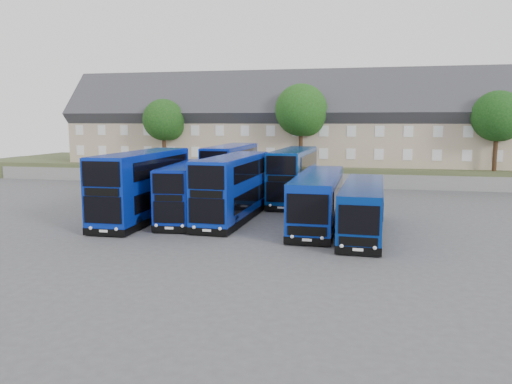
# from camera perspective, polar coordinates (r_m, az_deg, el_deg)

# --- Properties ---
(ground) EXTENTS (120.00, 120.00, 0.00)m
(ground) POSITION_cam_1_polar(r_m,az_deg,el_deg) (31.99, -4.26, -4.68)
(ground) COLOR #49494E
(ground) RESTS_ON ground
(retaining_wall) EXTENTS (70.00, 0.40, 1.50)m
(retaining_wall) POSITION_cam_1_polar(r_m,az_deg,el_deg) (55.00, 2.82, 1.48)
(retaining_wall) COLOR slate
(retaining_wall) RESTS_ON ground
(earth_bank) EXTENTS (80.00, 20.00, 2.00)m
(earth_bank) POSITION_cam_1_polar(r_m,az_deg,el_deg) (64.81, 4.27, 2.69)
(earth_bank) COLOR #444C2B
(earth_bank) RESTS_ON ground
(terrace_row) EXTENTS (60.00, 10.40, 11.20)m
(terrace_row) POSITION_cam_1_polar(r_m,az_deg,el_deg) (60.20, 6.65, 7.58)
(terrace_row) COLOR tan
(terrace_row) RESTS_ON earth_bank
(dd_front_left) EXTENTS (2.99, 12.22, 4.84)m
(dd_front_left) POSITION_cam_1_polar(r_m,az_deg,el_deg) (37.02, -12.76, 0.62)
(dd_front_left) COLOR #08249F
(dd_front_left) RESTS_ON ground
(dd_front_mid) EXTENTS (3.30, 10.21, 3.99)m
(dd_front_mid) POSITION_cam_1_polar(r_m,az_deg,el_deg) (36.37, -7.77, -0.06)
(dd_front_mid) COLOR #081F96
(dd_front_mid) RESTS_ON ground
(dd_front_right) EXTENTS (3.01, 11.57, 4.57)m
(dd_front_right) POSITION_cam_1_polar(r_m,az_deg,el_deg) (35.94, -2.62, 0.38)
(dd_front_right) COLOR #0927A5
(dd_front_right) RESTS_ON ground
(dd_rear_left) EXTENTS (2.87, 11.97, 4.74)m
(dd_rear_left) POSITION_cam_1_polar(r_m,az_deg,el_deg) (48.07, -2.85, 2.43)
(dd_rear_left) COLOR #08239D
(dd_rear_left) RESTS_ON ground
(dd_rear_right) EXTENTS (3.02, 11.63, 4.59)m
(dd_rear_right) POSITION_cam_1_polar(r_m,az_deg,el_deg) (44.18, 4.31, 1.82)
(dd_rear_right) COLOR navy
(dd_rear_right) RESTS_ON ground
(coach_east_a) EXTENTS (2.77, 12.84, 3.50)m
(coach_east_a) POSITION_cam_1_polar(r_m,az_deg,el_deg) (34.46, 7.11, -0.89)
(coach_east_a) COLOR #0829A2
(coach_east_a) RESTS_ON ground
(coach_east_b) EXTENTS (2.82, 11.71, 3.18)m
(coach_east_b) POSITION_cam_1_polar(r_m,az_deg,el_deg) (32.20, 12.09, -1.93)
(coach_east_b) COLOR navy
(coach_east_b) RESTS_ON ground
(tree_west) EXTENTS (4.80, 4.80, 7.65)m
(tree_west) POSITION_cam_1_polar(r_m,az_deg,el_deg) (59.53, -10.36, 7.94)
(tree_west) COLOR #382314
(tree_west) RESTS_ON earth_bank
(tree_mid) EXTENTS (5.76, 5.76, 9.18)m
(tree_mid) POSITION_cam_1_polar(r_m,az_deg,el_deg) (55.93, 5.34, 9.07)
(tree_mid) COLOR #382314
(tree_mid) RESTS_ON earth_bank
(tree_east) EXTENTS (5.12, 5.12, 8.16)m
(tree_east) POSITION_cam_1_polar(r_m,az_deg,el_deg) (56.58, 26.00, 7.61)
(tree_east) COLOR #382314
(tree_east) RESTS_ON earth_bank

